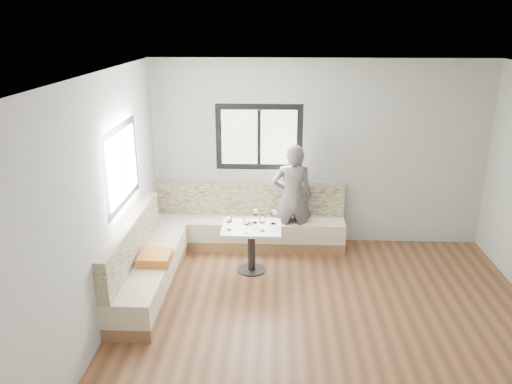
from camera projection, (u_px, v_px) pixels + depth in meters
room at (329, 212)px, 5.19m from camera, size 5.01×5.01×2.81m
banquette at (208, 241)px, 7.07m from camera, size 2.90×2.80×0.95m
table at (251, 238)px, 6.79m from camera, size 0.81×0.63×0.66m
person at (292, 198)px, 7.37m from camera, size 0.60×0.40×1.63m
olive_ramekin at (249, 222)px, 6.84m from camera, size 0.09×0.09×0.04m
wine_glass_a at (229, 220)px, 6.58m from camera, size 0.10×0.10×0.22m
wine_glass_b at (246, 222)px, 6.50m from camera, size 0.10×0.10×0.22m
wine_glass_c at (263, 220)px, 6.55m from camera, size 0.10×0.10×0.22m
wine_glass_d at (255, 212)px, 6.82m from camera, size 0.10×0.10×0.22m
wine_glass_e at (273, 214)px, 6.79m from camera, size 0.10×0.10×0.22m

